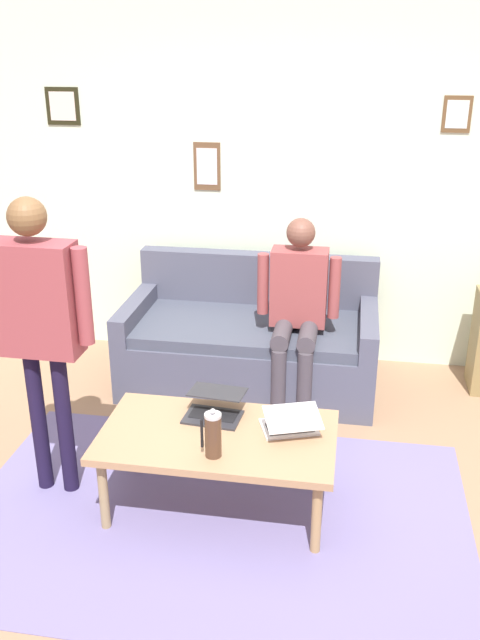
% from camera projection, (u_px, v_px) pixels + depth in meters
% --- Properties ---
extents(ground_plane, '(7.68, 7.68, 0.00)m').
position_uv_depth(ground_plane, '(212.00, 523.00, 3.60)').
color(ground_plane, '#946F53').
extents(area_rug, '(2.67, 1.79, 0.01)m').
position_uv_depth(area_rug, '(215.00, 516.00, 3.64)').
color(area_rug, slate).
rests_on(area_rug, ground_plane).
extents(back_wall, '(7.04, 0.11, 2.70)m').
position_uv_depth(back_wall, '(270.00, 184.00, 5.09)').
color(back_wall, silver).
rests_on(back_wall, ground_plane).
extents(couch, '(1.78, 0.92, 0.88)m').
position_uv_depth(couch, '(251.00, 343.00, 4.97)').
color(couch, '#494C5D').
rests_on(couch, ground_plane).
extents(coffee_table, '(1.23, 0.69, 0.45)m').
position_uv_depth(coffee_table, '(218.00, 441.00, 3.58)').
color(coffee_table, '#A17956').
rests_on(coffee_table, ground_plane).
extents(laptop_left, '(0.33, 0.32, 0.12)m').
position_uv_depth(laptop_left, '(214.00, 408.00, 3.72)').
color(laptop_left, '#28282D').
rests_on(laptop_left, coffee_table).
extents(laptop_center, '(0.36, 0.35, 0.14)m').
position_uv_depth(laptop_center, '(290.00, 424.00, 3.57)').
color(laptop_center, silver).
rests_on(laptop_center, coffee_table).
extents(french_press, '(0.10, 0.08, 0.26)m').
position_uv_depth(french_press, '(213.00, 435.00, 3.33)').
color(french_press, '#4C3323').
rests_on(french_press, coffee_table).
extents(person_standing, '(0.58, 0.19, 1.66)m').
position_uv_depth(person_standing, '(38.00, 313.00, 3.48)').
color(person_standing, black).
rests_on(person_standing, ground_plane).
extents(person_seated, '(0.55, 0.51, 1.28)m').
position_uv_depth(person_seated, '(297.00, 303.00, 4.55)').
color(person_seated, '#433D44').
rests_on(person_seated, ground_plane).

